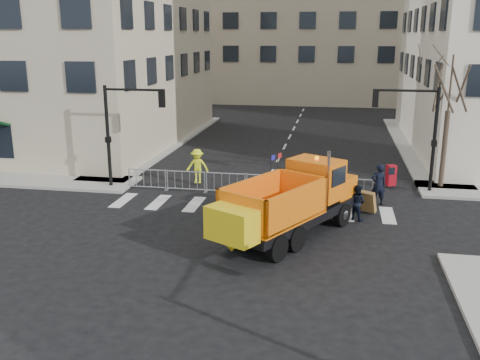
% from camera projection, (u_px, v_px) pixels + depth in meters
% --- Properties ---
extents(ground, '(120.00, 120.00, 0.00)m').
position_uv_depth(ground, '(231.00, 253.00, 19.90)').
color(ground, black).
rests_on(ground, ground).
extents(sidewalk_back, '(64.00, 5.00, 0.15)m').
position_uv_depth(sidewalk_back, '(263.00, 189.00, 27.95)').
color(sidewalk_back, gray).
rests_on(sidewalk_back, ground).
extents(building_far, '(30.00, 18.00, 24.00)m').
position_uv_depth(building_far, '(313.00, 0.00, 66.12)').
color(building_far, tan).
rests_on(building_far, ground).
extents(traffic_light_left, '(0.18, 0.18, 5.40)m').
position_uv_depth(traffic_light_left, '(108.00, 138.00, 27.70)').
color(traffic_light_left, black).
rests_on(traffic_light_left, ground).
extents(traffic_light_right, '(0.18, 0.18, 5.40)m').
position_uv_depth(traffic_light_right, '(434.00, 141.00, 26.74)').
color(traffic_light_right, black).
rests_on(traffic_light_right, ground).
extents(crowd_barriers, '(12.60, 0.60, 1.10)m').
position_uv_depth(crowd_barriers, '(246.00, 184.00, 27.10)').
color(crowd_barriers, '#9EA0A5').
rests_on(crowd_barriers, ground).
extents(street_tree, '(3.00, 3.00, 7.50)m').
position_uv_depth(street_tree, '(447.00, 118.00, 27.29)').
color(street_tree, '#382B21').
rests_on(street_tree, ground).
extents(plow_truck, '(6.38, 8.96, 3.46)m').
position_uv_depth(plow_truck, '(289.00, 201.00, 21.00)').
color(plow_truck, black).
rests_on(plow_truck, ground).
extents(cop_a, '(0.85, 0.68, 2.02)m').
position_uv_depth(cop_a, '(378.00, 185.00, 25.29)').
color(cop_a, black).
rests_on(cop_a, ground).
extents(cop_b, '(0.97, 0.92, 1.59)m').
position_uv_depth(cop_b, '(357.00, 202.00, 23.29)').
color(cop_b, black).
rests_on(cop_b, ground).
extents(cop_c, '(0.92, 1.18, 1.86)m').
position_uv_depth(cop_c, '(342.00, 187.00, 25.16)').
color(cop_c, black).
rests_on(cop_c, ground).
extents(worker, '(1.24, 0.77, 1.85)m').
position_uv_depth(worker, '(197.00, 166.00, 28.57)').
color(worker, '#EAF61C').
rests_on(worker, sidewalk_back).
extents(newspaper_box, '(0.57, 0.54, 1.10)m').
position_uv_depth(newspaper_box, '(391.00, 175.00, 28.18)').
color(newspaper_box, '#9F0C18').
rests_on(newspaper_box, sidewalk_back).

